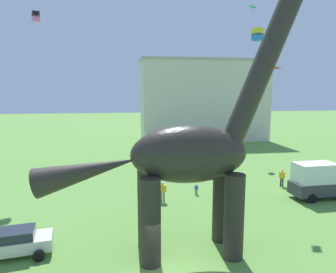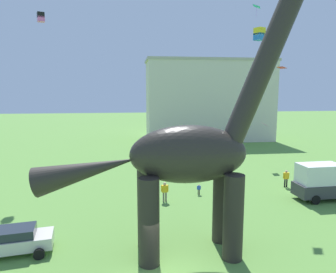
{
  "view_description": "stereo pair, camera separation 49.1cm",
  "coord_description": "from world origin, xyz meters",
  "px_view_note": "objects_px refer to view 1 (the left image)",
  "views": [
    {
      "loc": [
        -2.33,
        -14.68,
        9.52
      ],
      "look_at": [
        0.53,
        3.9,
        6.71
      ],
      "focal_mm": 33.11,
      "sensor_mm": 36.0,
      "label": 1
    },
    {
      "loc": [
        -1.85,
        -14.75,
        9.52
      ],
      "look_at": [
        0.53,
        3.9,
        6.71
      ],
      "focal_mm": 33.11,
      "sensor_mm": 36.0,
      "label": 2
    }
  ],
  "objects_px": {
    "parked_box_truck": "(322,180)",
    "person_vendor_side": "(196,188)",
    "person_far_spectator": "(282,176)",
    "dinosaur_sculpture": "(188,154)",
    "parked_sedan_left": "(14,242)",
    "person_photographer": "(163,190)",
    "kite_high_left": "(253,7)",
    "kite_far_left": "(36,16)",
    "kite_mid_right": "(260,124)",
    "kite_trailing": "(258,34)",
    "kite_near_low": "(276,68)"
  },
  "relations": [
    {
      "from": "parked_box_truck",
      "to": "person_vendor_side",
      "type": "height_order",
      "value": "parked_box_truck"
    },
    {
      "from": "person_far_spectator",
      "to": "dinosaur_sculpture",
      "type": "bearing_deg",
      "value": -146.99
    },
    {
      "from": "person_vendor_side",
      "to": "person_far_spectator",
      "type": "bearing_deg",
      "value": -149.86
    },
    {
      "from": "dinosaur_sculpture",
      "to": "person_far_spectator",
      "type": "bearing_deg",
      "value": 63.17
    },
    {
      "from": "parked_sedan_left",
      "to": "person_photographer",
      "type": "height_order",
      "value": "person_photographer"
    },
    {
      "from": "person_far_spectator",
      "to": "kite_high_left",
      "type": "distance_m",
      "value": 16.3
    },
    {
      "from": "kite_far_left",
      "to": "person_photographer",
      "type": "bearing_deg",
      "value": -38.03
    },
    {
      "from": "person_photographer",
      "to": "kite_mid_right",
      "type": "height_order",
      "value": "kite_mid_right"
    },
    {
      "from": "kite_high_left",
      "to": "kite_far_left",
      "type": "bearing_deg",
      "value": 160.44
    },
    {
      "from": "parked_sedan_left",
      "to": "person_photographer",
      "type": "bearing_deg",
      "value": 28.49
    },
    {
      "from": "person_photographer",
      "to": "kite_far_left",
      "type": "bearing_deg",
      "value": -42.59
    },
    {
      "from": "kite_trailing",
      "to": "parked_sedan_left",
      "type": "bearing_deg",
      "value": -170.43
    },
    {
      "from": "dinosaur_sculpture",
      "to": "kite_high_left",
      "type": "xyz_separation_m",
      "value": [
        8.11,
        10.49,
        10.92
      ]
    },
    {
      "from": "parked_sedan_left",
      "to": "kite_far_left",
      "type": "bearing_deg",
      "value": 88.21
    },
    {
      "from": "parked_sedan_left",
      "to": "person_vendor_side",
      "type": "distance_m",
      "value": 15.74
    },
    {
      "from": "kite_far_left",
      "to": "kite_mid_right",
      "type": "bearing_deg",
      "value": 3.28
    },
    {
      "from": "dinosaur_sculpture",
      "to": "person_photographer",
      "type": "xyz_separation_m",
      "value": [
        -0.31,
        8.47,
        -4.88
      ]
    },
    {
      "from": "dinosaur_sculpture",
      "to": "kite_near_low",
      "type": "xyz_separation_m",
      "value": [
        17.18,
        23.1,
        6.61
      ]
    },
    {
      "from": "person_far_spectator",
      "to": "parked_sedan_left",
      "type": "bearing_deg",
      "value": -165.17
    },
    {
      "from": "kite_far_left",
      "to": "kite_trailing",
      "type": "xyz_separation_m",
      "value": [
        17.63,
        -13.92,
        -3.69
      ]
    },
    {
      "from": "kite_near_low",
      "to": "parked_box_truck",
      "type": "bearing_deg",
      "value": -102.11
    },
    {
      "from": "dinosaur_sculpture",
      "to": "kite_trailing",
      "type": "xyz_separation_m",
      "value": [
        5.58,
        3.72,
        7.35
      ]
    },
    {
      "from": "person_photographer",
      "to": "kite_trailing",
      "type": "bearing_deg",
      "value": 136.59
    },
    {
      "from": "kite_mid_right",
      "to": "kite_trailing",
      "type": "bearing_deg",
      "value": -116.93
    },
    {
      "from": "kite_mid_right",
      "to": "kite_high_left",
      "type": "bearing_deg",
      "value": -121.53
    },
    {
      "from": "kite_trailing",
      "to": "dinosaur_sculpture",
      "type": "bearing_deg",
      "value": -146.3
    },
    {
      "from": "person_vendor_side",
      "to": "dinosaur_sculpture",
      "type": "bearing_deg",
      "value": 96.34
    },
    {
      "from": "dinosaur_sculpture",
      "to": "person_vendor_side",
      "type": "distance_m",
      "value": 11.63
    },
    {
      "from": "kite_far_left",
      "to": "kite_near_low",
      "type": "distance_m",
      "value": 30.06
    },
    {
      "from": "dinosaur_sculpture",
      "to": "parked_box_truck",
      "type": "height_order",
      "value": "dinosaur_sculpture"
    },
    {
      "from": "person_far_spectator",
      "to": "kite_high_left",
      "type": "height_order",
      "value": "kite_high_left"
    },
    {
      "from": "kite_mid_right",
      "to": "parked_box_truck",
      "type": "bearing_deg",
      "value": -88.13
    },
    {
      "from": "parked_box_truck",
      "to": "kite_high_left",
      "type": "distance_m",
      "value": 16.54
    },
    {
      "from": "parked_sedan_left",
      "to": "kite_high_left",
      "type": "height_order",
      "value": "kite_high_left"
    },
    {
      "from": "person_far_spectator",
      "to": "kite_far_left",
      "type": "xyz_separation_m",
      "value": [
        -24.12,
        6.67,
        15.92
      ]
    },
    {
      "from": "parked_sedan_left",
      "to": "person_photographer",
      "type": "relative_size",
      "value": 2.56
    },
    {
      "from": "kite_mid_right",
      "to": "person_photographer",
      "type": "bearing_deg",
      "value": -142.2
    },
    {
      "from": "kite_near_low",
      "to": "parked_sedan_left",
      "type": "bearing_deg",
      "value": -141.04
    },
    {
      "from": "person_vendor_side",
      "to": "kite_mid_right",
      "type": "xyz_separation_m",
      "value": [
        10.39,
        9.22,
        4.76
      ]
    },
    {
      "from": "person_photographer",
      "to": "kite_near_low",
      "type": "bearing_deg",
      "value": -144.67
    },
    {
      "from": "person_far_spectator",
      "to": "kite_far_left",
      "type": "bearing_deg",
      "value": 155.28
    },
    {
      "from": "parked_sedan_left",
      "to": "kite_far_left",
      "type": "distance_m",
      "value": 23.23
    },
    {
      "from": "kite_high_left",
      "to": "kite_trailing",
      "type": "xyz_separation_m",
      "value": [
        -2.53,
        -6.76,
        -3.57
      ]
    },
    {
      "from": "person_photographer",
      "to": "person_far_spectator",
      "type": "height_order",
      "value": "person_far_spectator"
    },
    {
      "from": "kite_near_low",
      "to": "kite_mid_right",
      "type": "height_order",
      "value": "kite_near_low"
    },
    {
      "from": "kite_high_left",
      "to": "kite_near_low",
      "type": "bearing_deg",
      "value": 54.27
    },
    {
      "from": "person_vendor_side",
      "to": "kite_mid_right",
      "type": "bearing_deg",
      "value": -115.12
    },
    {
      "from": "kite_high_left",
      "to": "kite_trailing",
      "type": "distance_m",
      "value": 8.05
    },
    {
      "from": "kite_near_low",
      "to": "kite_high_left",
      "type": "relative_size",
      "value": 1.3
    },
    {
      "from": "parked_box_truck",
      "to": "person_photographer",
      "type": "relative_size",
      "value": 3.28
    }
  ]
}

